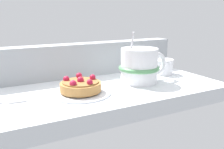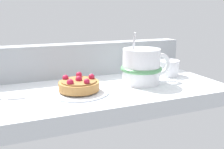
{
  "view_description": "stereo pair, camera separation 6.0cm",
  "coord_description": "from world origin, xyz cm",
  "px_view_note": "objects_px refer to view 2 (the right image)",
  "views": [
    {
      "loc": [
        -22.45,
        -54.02,
        17.83
      ],
      "look_at": [
        5.3,
        -2.26,
        3.24
      ],
      "focal_mm": 40.6,
      "sensor_mm": 36.0,
      "label": 1
    },
    {
      "loc": [
        -16.99,
        -56.6,
        17.83
      ],
      "look_at": [
        5.3,
        -2.26,
        3.24
      ],
      "focal_mm": 40.6,
      "sensor_mm": 36.0,
      "label": 2
    }
  ],
  "objects_px": {
    "dessert_plate": "(79,91)",
    "raspberry_tart": "(79,85)",
    "coffee_mug": "(142,66)",
    "sugar_bowl": "(169,67)"
  },
  "relations": [
    {
      "from": "dessert_plate",
      "to": "raspberry_tart",
      "type": "distance_m",
      "value": 0.02
    },
    {
      "from": "coffee_mug",
      "to": "sugar_bowl",
      "type": "bearing_deg",
      "value": 20.46
    },
    {
      "from": "raspberry_tart",
      "to": "coffee_mug",
      "type": "bearing_deg",
      "value": 6.48
    },
    {
      "from": "sugar_bowl",
      "to": "raspberry_tart",
      "type": "bearing_deg",
      "value": -167.85
    },
    {
      "from": "dessert_plate",
      "to": "coffee_mug",
      "type": "relative_size",
      "value": 0.97
    },
    {
      "from": "dessert_plate",
      "to": "raspberry_tart",
      "type": "relative_size",
      "value": 1.48
    },
    {
      "from": "coffee_mug",
      "to": "sugar_bowl",
      "type": "xyz_separation_m",
      "value": [
        0.11,
        0.04,
        -0.02
      ]
    },
    {
      "from": "coffee_mug",
      "to": "raspberry_tart",
      "type": "bearing_deg",
      "value": -173.52
    },
    {
      "from": "raspberry_tart",
      "to": "sugar_bowl",
      "type": "height_order",
      "value": "sugar_bowl"
    },
    {
      "from": "raspberry_tart",
      "to": "sugar_bowl",
      "type": "bearing_deg",
      "value": 12.15
    }
  ]
}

